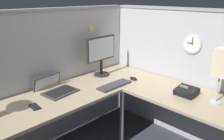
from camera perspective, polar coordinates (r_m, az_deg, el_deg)
The scene contains 12 objects.
cubicle_wall_back at distance 2.70m, azimuth -16.33°, elevation -2.13°, with size 2.57×0.12×1.58m.
cubicle_wall_right at distance 2.82m, azimuth 18.99°, elevation -1.52°, with size 0.12×2.37×1.58m.
desk at distance 2.22m, azimuth 1.26°, elevation -10.64°, with size 2.35×2.15×0.73m.
monitor at distance 2.81m, azimuth -2.76°, elevation 4.35°, with size 0.46×0.20×0.50m.
laptop at distance 2.50m, azimuth -14.39°, elevation -4.57°, with size 0.38×0.42×0.22m.
keyboard at distance 2.54m, azimuth 0.63°, elevation -3.89°, with size 0.43×0.14×0.02m, color #38383D.
computer_mouse at distance 2.74m, azimuth 5.46°, elevation -2.17°, with size 0.06×0.10×0.03m, color black.
cell_phone at distance 2.21m, azimuth -19.07°, elevation -8.82°, with size 0.07×0.14×0.01m, color black.
office_phone at distance 2.44m, azimuth 18.51°, elevation -5.28°, with size 0.19×0.21×0.11m.
desk_lamp_paper at distance 2.26m, azimuth 26.07°, elevation 1.29°, with size 0.13×0.13×0.53m.
wall_clock at distance 2.66m, azimuth 19.73°, elevation 6.25°, with size 0.04×0.22×0.22m.
pinned_note_leftmost at distance 2.89m, azimuth -5.27°, elevation 10.31°, with size 0.06×0.00×0.09m, color #EAD84C.
Camera 1 is at (-1.55, -1.37, 1.71)m, focal length 35.95 mm.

